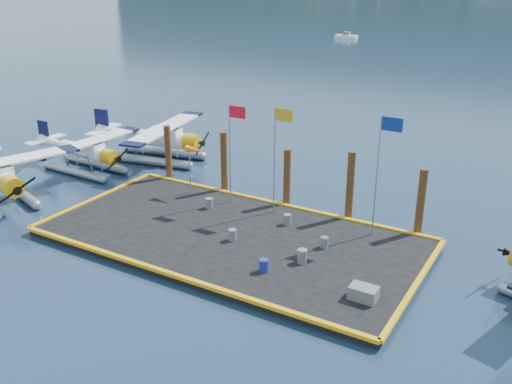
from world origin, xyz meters
TOP-DOWN VIEW (x-y plane):
  - ground at (0.00, 0.00)m, footprint 4000.00×4000.00m
  - dock at (0.00, 0.00)m, footprint 20.00×10.00m
  - dock_bumpers at (0.00, 0.00)m, footprint 20.25×10.25m
  - seaplane_b at (-14.80, 4.08)m, footprint 8.10×8.92m
  - seaplane_c at (-11.94, 8.80)m, footprint 9.31×10.16m
  - drum_0 at (-3.06, 2.35)m, footprint 0.45×0.45m
  - drum_1 at (3.47, -2.56)m, footprint 0.44×0.44m
  - drum_2 at (4.64, -0.86)m, footprint 0.49×0.49m
  - drum_3 at (0.42, -0.54)m, footprint 0.44×0.44m
  - drum_4 at (4.91, 1.15)m, footprint 0.41×0.41m
  - drum_5 at (1.98, 2.67)m, footprint 0.43×0.43m
  - crate at (8.36, -2.46)m, footprint 1.20×0.80m
  - flagpole_red at (-2.29, 3.80)m, footprint 1.14×0.08m
  - flagpole_yellow at (0.70, 3.80)m, footprint 1.14×0.08m
  - flagpole_blue at (6.70, 3.80)m, footprint 1.14×0.08m
  - windsock at (-5.03, 3.80)m, footprint 1.40×0.44m
  - piling_0 at (-8.50, 5.40)m, footprint 0.44×0.44m
  - piling_1 at (-4.00, 5.40)m, footprint 0.44×0.44m
  - piling_2 at (0.50, 5.40)m, footprint 0.44×0.44m
  - piling_3 at (4.50, 5.40)m, footprint 0.44×0.44m
  - piling_4 at (8.50, 5.40)m, footprint 0.44×0.44m

SIDE VIEW (x-z plane):
  - ground at x=0.00m, z-range 0.00..0.00m
  - dock at x=0.00m, z-range 0.00..0.40m
  - dock_bumpers at x=0.00m, z-range 0.40..0.58m
  - drum_4 at x=4.91m, z-range 0.40..0.97m
  - drum_5 at x=1.98m, z-range 0.40..1.00m
  - crate at x=8.36m, z-range 0.40..1.00m
  - drum_3 at x=0.42m, z-range 0.40..1.01m
  - drum_1 at x=3.47m, z-range 0.40..1.03m
  - drum_0 at x=-3.06m, z-range 0.40..1.03m
  - drum_2 at x=4.64m, z-range 0.40..1.09m
  - seaplane_b at x=-14.80m, z-range -0.20..2.97m
  - seaplane_c at x=-11.94m, z-range -0.23..3.36m
  - piling_2 at x=0.50m, z-range 0.00..3.80m
  - piling_0 at x=-8.50m, z-range 0.00..4.00m
  - piling_4 at x=8.50m, z-range 0.00..4.00m
  - piling_1 at x=-4.00m, z-range 0.00..4.20m
  - piling_3 at x=4.50m, z-range 0.00..4.30m
  - windsock at x=-5.03m, z-range 1.67..4.79m
  - flagpole_red at x=-2.29m, z-range 1.40..7.40m
  - flagpole_yellow at x=0.70m, z-range 1.41..7.61m
  - flagpole_blue at x=6.70m, z-range 1.44..7.94m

